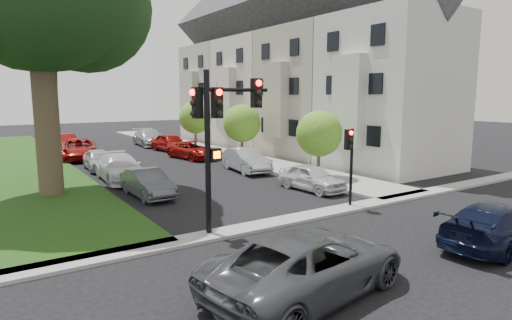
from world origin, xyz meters
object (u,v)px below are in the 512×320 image
small_tree_c (195,117)px  car_parked_6 (120,168)px  small_tree_a (319,134)px  car_parked_7 (99,160)px  car_parked_5 (148,183)px  car_parked_9 (67,142)px  car_parked_3 (170,143)px  car_parked_1 (246,160)px  traffic_signal_secondary (350,153)px  car_parked_0 (312,177)px  car_parked_4 (149,138)px  car_parked_2 (193,150)px  car_parked_8 (79,149)px  car_cross_far (499,225)px  traffic_signal_main (218,123)px  small_tree_b (242,123)px

small_tree_c → car_parked_6: size_ratio=0.84×
small_tree_a → car_parked_7: (-9.95, 10.23, -1.97)m
car_parked_5 → car_parked_9: car_parked_9 is taller
car_parked_3 → car_parked_9: bearing=130.6°
small_tree_c → car_parked_1: bearing=-100.4°
traffic_signal_secondary → car_parked_0: traffic_signal_secondary is taller
traffic_signal_secondary → car_parked_4: traffic_signal_secondary is taller
car_parked_3 → car_parked_0: bearing=-97.3°
car_parked_2 → car_parked_4: size_ratio=0.87×
car_parked_2 → car_parked_3: car_parked_3 is taller
car_parked_0 → car_parked_8: 19.63m
car_cross_far → car_parked_5: 14.71m
small_tree_a → car_cross_far: small_tree_a is taller
traffic_signal_main → car_parked_6: (-0.25, 11.39, -3.17)m
small_tree_b → car_parked_8: small_tree_b is taller
car_parked_5 → car_parked_7: size_ratio=1.00×
car_parked_0 → car_parked_5: car_parked_0 is taller
car_parked_6 → car_parked_8: bearing=93.8°
car_parked_5 → car_parked_6: (0.02, 4.65, 0.09)m
car_parked_1 → small_tree_b: bearing=68.6°
small_tree_a → small_tree_c: small_tree_c is taller
small_tree_a → traffic_signal_main: traffic_signal_main is taller
car_cross_far → car_parked_3: 28.21m
car_parked_1 → car_parked_9: bearing=119.0°
car_cross_far → car_parked_1: bearing=-5.0°
car_parked_8 → car_parked_0: bearing=-56.8°
car_parked_7 → car_parked_8: size_ratio=0.71×
car_parked_0 → car_parked_8: (-7.73, 18.04, 0.11)m
small_tree_a → car_parked_9: 25.06m
traffic_signal_main → car_parked_4: size_ratio=1.03×
small_tree_b → car_parked_8: bearing=143.4°
traffic_signal_main → car_parked_8: 21.78m
small_tree_c → car_parked_8: 10.26m
car_parked_9 → car_parked_3: bearing=-46.8°
traffic_signal_secondary → car_parked_0: bearing=75.0°
small_tree_b → car_parked_0: size_ratio=1.06×
car_parked_3 → car_parked_8: (-7.60, -0.54, 0.01)m
small_tree_c → car_parked_1: small_tree_c is taller
traffic_signal_main → car_parked_2: 18.65m
car_parked_4 → car_parked_8: 9.38m
car_parked_1 → car_parked_7: size_ratio=1.13×
car_parked_9 → small_tree_a: bearing=-72.3°
car_parked_1 → car_parked_8: bearing=131.1°
car_parked_6 → car_parked_7: bearing=94.4°
car_parked_6 → car_parked_9: (0.07, 17.20, -0.07)m
car_parked_8 → car_parked_6: bearing=-78.7°
car_parked_4 → car_parked_6: car_parked_4 is taller
car_parked_2 → car_parked_6: size_ratio=0.92×
car_parked_6 → car_parked_0: bearing=-43.9°
car_parked_7 → small_tree_c: bearing=36.0°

